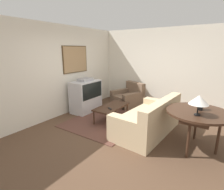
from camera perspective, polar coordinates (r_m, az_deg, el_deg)
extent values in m
plane|color=brown|center=(4.45, 2.11, -11.92)|extent=(12.00, 12.00, 0.00)
cube|color=silver|center=(5.44, -17.36, 7.24)|extent=(12.00, 0.06, 2.70)
cube|color=#4C381E|center=(5.85, -11.90, 11.33)|extent=(1.03, 0.03, 0.84)
cube|color=#A37F56|center=(5.84, -11.78, 11.33)|extent=(0.98, 0.01, 0.79)
cube|color=silver|center=(6.41, 14.81, 8.45)|extent=(0.06, 12.00, 2.70)
cube|color=brown|center=(5.14, -1.41, -8.05)|extent=(2.32, 1.84, 0.01)
cube|color=silver|center=(5.84, -8.40, -3.07)|extent=(0.99, 0.57, 0.46)
cube|color=silver|center=(5.71, -8.58, 1.79)|extent=(0.99, 0.57, 0.56)
cube|color=black|center=(5.52, -6.37, 1.43)|extent=(0.89, 0.01, 0.49)
cube|color=#9E9EA3|center=(5.64, -8.71, 5.00)|extent=(0.45, 0.31, 0.09)
cube|color=#CCB289|center=(4.44, 11.19, -8.99)|extent=(1.98, 1.11, 0.46)
cube|color=#CCB289|center=(4.15, 16.14, -4.52)|extent=(1.93, 0.36, 0.42)
cube|color=#CCB289|center=(5.13, 15.49, -5.01)|extent=(0.31, 0.99, 0.62)
cube|color=#CCB289|center=(3.74, 5.29, -12.11)|extent=(0.31, 0.99, 0.62)
cube|color=gray|center=(4.59, 16.61, -3.22)|extent=(0.37, 0.15, 0.34)
cube|color=gray|center=(3.83, 11.82, -6.45)|extent=(0.37, 0.15, 0.34)
cube|color=brown|center=(6.38, 4.96, -1.69)|extent=(1.18, 1.14, 0.40)
cube|color=brown|center=(6.52, 7.59, 2.33)|extent=(0.48, 0.87, 0.42)
cube|color=brown|center=(6.62, 3.01, -0.42)|extent=(0.93, 0.49, 0.54)
cube|color=brown|center=(6.11, 7.10, -1.82)|extent=(0.93, 0.49, 0.54)
cube|color=#3D2619|center=(5.00, -0.14, -3.84)|extent=(1.16, 0.54, 0.04)
cylinder|color=#3D2619|center=(4.55, -1.59, -8.65)|extent=(0.04, 0.04, 0.39)
cylinder|color=#3D2619|center=(5.39, 4.98, -4.89)|extent=(0.04, 0.04, 0.39)
cylinder|color=#3D2619|center=(4.80, -5.91, -7.45)|extent=(0.04, 0.04, 0.39)
cylinder|color=#3D2619|center=(5.60, 1.04, -4.07)|extent=(0.04, 0.04, 0.39)
cylinder|color=#3D2619|center=(3.86, 26.35, -5.11)|extent=(1.22, 1.22, 0.04)
cube|color=#3D2619|center=(3.88, 26.24, -5.97)|extent=(1.04, 0.49, 0.08)
cylinder|color=#3D2619|center=(3.63, 23.66, -13.01)|extent=(0.05, 0.05, 0.77)
cylinder|color=#3D2619|center=(4.41, 25.75, -8.30)|extent=(0.05, 0.05, 0.77)
cylinder|color=#3D2619|center=(3.99, 31.41, -11.44)|extent=(0.05, 0.05, 0.77)
cylinder|color=black|center=(3.61, 26.01, -5.79)|extent=(0.11, 0.11, 0.02)
cylinder|color=black|center=(3.56, 26.33, -3.14)|extent=(0.02, 0.02, 0.33)
cone|color=silver|center=(3.53, 26.53, -1.41)|extent=(0.35, 0.35, 0.17)
cube|color=black|center=(3.94, 26.94, -2.99)|extent=(0.14, 0.09, 0.19)
cylinder|color=white|center=(3.93, 27.69, -2.61)|extent=(0.10, 0.01, 0.10)
cube|color=black|center=(4.76, -0.74, -4.42)|extent=(0.12, 0.16, 0.02)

